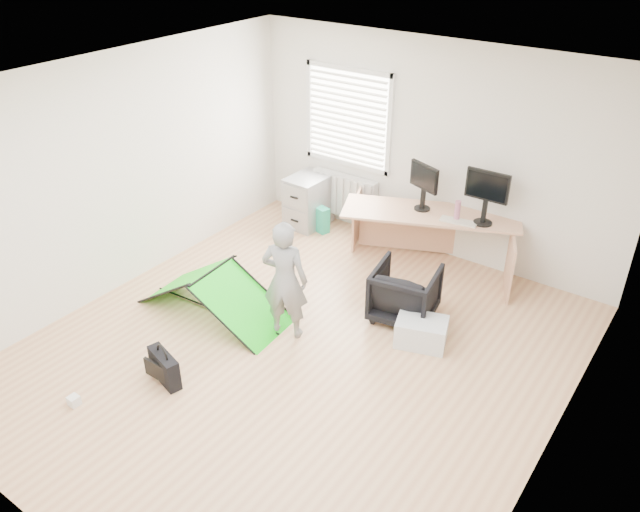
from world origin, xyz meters
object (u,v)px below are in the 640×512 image
Objects in this scene: filing_cabinet at (308,201)px; person at (285,280)px; desk at (428,239)px; monitor_right at (485,205)px; kite at (214,291)px; office_chair at (405,293)px; storage_crate at (421,332)px; laptop_bag at (165,368)px; thermos at (457,211)px; monitor_left at (423,193)px.

filing_cabinet is 0.54× the size of person.
monitor_right is at bearing -15.62° from desk.
kite is at bearing -145.20° from desk.
storage_crate is (0.38, -0.32, -0.17)m from office_chair.
laptop_bag is at bearing 50.20° from person.
office_chair is at bearing -98.01° from desk.
storage_crate is (0.70, -1.50, -0.22)m from desk.
thermos reaches higher than filing_cabinet.
person is at bearing -57.04° from filing_cabinet.
filing_cabinet is 3.59m from laptop_bag.
kite is at bearing 22.81° from office_chair.
person is (-0.89, -2.16, -0.19)m from thermos.
thermos is 0.19× the size of person.
storage_crate is at bearing -88.10° from desk.
kite is at bearing -97.74° from monitor_left.
storage_crate is 1.22× the size of laptop_bag.
kite is 1.21m from laptop_bag.
laptop_bag reaches higher than storage_crate.
thermos reaches higher than desk.
person reaches higher than kite.
monitor_right is 2.56m from person.
filing_cabinet is at bearing 149.39° from storage_crate.
monitor_left is at bearing 56.48° from kite.
person is 1.46m from laptop_bag.
thermos is (0.47, -0.03, -0.09)m from monitor_left.
person reaches higher than desk.
monitor_left is 1.90m from storage_crate.
monitor_left is 0.67× the size of office_chair.
office_chair is (0.32, -1.18, -0.05)m from desk.
person is at bearing 85.49° from laptop_bag.
desk is 3.13× the size of office_chair.
desk is 4.14× the size of storage_crate.
thermos is 0.58× the size of laptop_bag.
thermos reaches higher than storage_crate.
monitor_left is (-0.13, 0.02, 0.58)m from desk.
office_chair is at bearing 140.20° from storage_crate.
filing_cabinet is at bearing -38.82° from office_chair.
thermos is 3.76m from laptop_bag.
desk is 1.61× the size of person.
person is (-0.55, -2.17, 0.30)m from desk.
monitor_right reaches higher than monitor_left.
monitor_right reaches higher than storage_crate.
person is at bearing -151.93° from storage_crate.
filing_cabinet is 1.71× the size of laptop_bag.
laptop_bag is (-1.73, -1.95, 0.01)m from storage_crate.
office_chair is 1.37m from person.
monitor_right is 1.79m from storage_crate.
monitor_right is at bearing 26.90° from monitor_left.
desk reaches higher than filing_cabinet.
monitor_left is 3.66m from laptop_bag.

